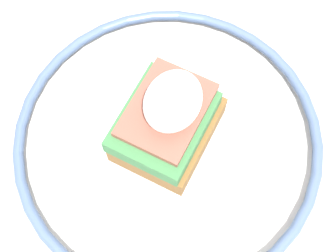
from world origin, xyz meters
TOP-DOWN VIEW (x-y plane):
  - dining_table at (0.00, 0.00)m, footprint 0.80×0.65m
  - plate at (-0.01, 0.03)m, footprint 0.28×0.28m
  - sandwich at (-0.01, 0.03)m, footprint 0.09×0.07m
  - fork at (-0.20, 0.04)m, footprint 0.02×0.15m

SIDE VIEW (x-z plane):
  - dining_table at x=0.00m, z-range 0.22..0.94m
  - fork at x=-0.20m, z-range 0.72..0.73m
  - plate at x=-0.01m, z-range 0.72..0.74m
  - sandwich at x=-0.01m, z-range 0.73..0.81m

